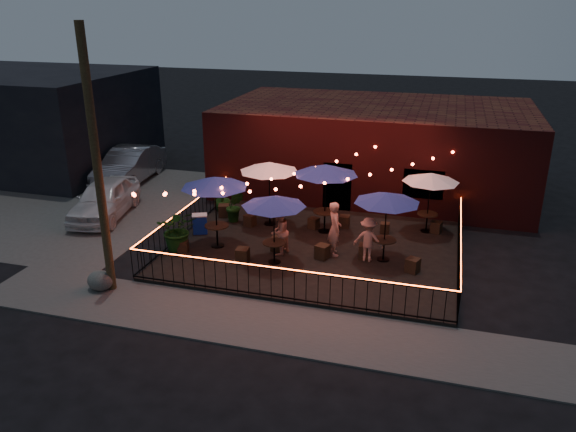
{
  "coord_description": "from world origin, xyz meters",
  "views": [
    {
      "loc": [
        4.23,
        -16.08,
        8.47
      ],
      "look_at": [
        -0.86,
        1.56,
        1.42
      ],
      "focal_mm": 35.0,
      "sensor_mm": 36.0,
      "label": 1
    }
  ],
  "objects_px": {
    "cafe_table_1": "(269,168)",
    "cafe_table_4": "(387,199)",
    "boulder": "(100,281)",
    "cafe_table_5": "(431,178)",
    "cooler": "(200,224)",
    "cafe_table_0": "(215,183)",
    "cafe_table_3": "(326,170)",
    "cafe_table_2": "(274,202)",
    "utility_pole": "(97,167)"
  },
  "relations": [
    {
      "from": "cafe_table_5",
      "to": "cooler",
      "type": "relative_size",
      "value": 3.22
    },
    {
      "from": "cafe_table_4",
      "to": "boulder",
      "type": "relative_size",
      "value": 3.41
    },
    {
      "from": "cafe_table_4",
      "to": "cooler",
      "type": "xyz_separation_m",
      "value": [
        -7.03,
        0.45,
        -1.85
      ]
    },
    {
      "from": "cooler",
      "to": "boulder",
      "type": "height_order",
      "value": "cooler"
    },
    {
      "from": "cafe_table_5",
      "to": "cooler",
      "type": "bearing_deg",
      "value": -162.81
    },
    {
      "from": "cooler",
      "to": "boulder",
      "type": "distance_m",
      "value": 4.96
    },
    {
      "from": "cafe_table_3",
      "to": "cafe_table_5",
      "type": "height_order",
      "value": "cafe_table_3"
    },
    {
      "from": "utility_pole",
      "to": "cooler",
      "type": "height_order",
      "value": "utility_pole"
    },
    {
      "from": "utility_pole",
      "to": "boulder",
      "type": "xyz_separation_m",
      "value": [
        -0.31,
        -0.15,
        -3.66
      ]
    },
    {
      "from": "utility_pole",
      "to": "boulder",
      "type": "height_order",
      "value": "utility_pole"
    },
    {
      "from": "cafe_table_0",
      "to": "cooler",
      "type": "height_order",
      "value": "cafe_table_0"
    },
    {
      "from": "cafe_table_0",
      "to": "utility_pole",
      "type": "bearing_deg",
      "value": -118.52
    },
    {
      "from": "cafe_table_1",
      "to": "cafe_table_4",
      "type": "bearing_deg",
      "value": -23.48
    },
    {
      "from": "cafe_table_2",
      "to": "cafe_table_4",
      "type": "distance_m",
      "value": 3.74
    },
    {
      "from": "utility_pole",
      "to": "cafe_table_4",
      "type": "distance_m",
      "value": 9.12
    },
    {
      "from": "cafe_table_1",
      "to": "cafe_table_5",
      "type": "relative_size",
      "value": 1.05
    },
    {
      "from": "cafe_table_0",
      "to": "cooler",
      "type": "relative_size",
      "value": 3.55
    },
    {
      "from": "cafe_table_1",
      "to": "cooler",
      "type": "height_order",
      "value": "cafe_table_1"
    },
    {
      "from": "cafe_table_2",
      "to": "boulder",
      "type": "height_order",
      "value": "cafe_table_2"
    },
    {
      "from": "cafe_table_0",
      "to": "cafe_table_4",
      "type": "relative_size",
      "value": 0.91
    },
    {
      "from": "cafe_table_1",
      "to": "cafe_table_4",
      "type": "xyz_separation_m",
      "value": [
        4.75,
        -2.07,
        -0.11
      ]
    },
    {
      "from": "cafe_table_3",
      "to": "cafe_table_0",
      "type": "bearing_deg",
      "value": -144.66
    },
    {
      "from": "cafe_table_3",
      "to": "cafe_table_5",
      "type": "bearing_deg",
      "value": 16.26
    },
    {
      "from": "cafe_table_5",
      "to": "cooler",
      "type": "xyz_separation_m",
      "value": [
        -8.3,
        -2.57,
        -1.76
      ]
    },
    {
      "from": "cafe_table_1",
      "to": "utility_pole",
      "type": "bearing_deg",
      "value": -116.83
    },
    {
      "from": "utility_pole",
      "to": "boulder",
      "type": "relative_size",
      "value": 9.31
    },
    {
      "from": "cafe_table_0",
      "to": "boulder",
      "type": "relative_size",
      "value": 3.11
    },
    {
      "from": "cafe_table_2",
      "to": "boulder",
      "type": "relative_size",
      "value": 2.99
    },
    {
      "from": "utility_pole",
      "to": "cafe_table_0",
      "type": "xyz_separation_m",
      "value": [
        2.01,
        3.7,
        -1.45
      ]
    },
    {
      "from": "cafe_table_1",
      "to": "cafe_table_4",
      "type": "relative_size",
      "value": 0.87
    },
    {
      "from": "cafe_table_0",
      "to": "cafe_table_5",
      "type": "distance_m",
      "value": 8.01
    },
    {
      "from": "cafe_table_1",
      "to": "cafe_table_0",
      "type": "bearing_deg",
      "value": -114.33
    },
    {
      "from": "cafe_table_4",
      "to": "cafe_table_5",
      "type": "distance_m",
      "value": 3.27
    },
    {
      "from": "cafe_table_0",
      "to": "cafe_table_4",
      "type": "height_order",
      "value": "cafe_table_0"
    },
    {
      "from": "utility_pole",
      "to": "cafe_table_5",
      "type": "xyz_separation_m",
      "value": [
        9.2,
        7.22,
        -1.71
      ]
    },
    {
      "from": "cafe_table_0",
      "to": "boulder",
      "type": "bearing_deg",
      "value": -121.04
    },
    {
      "from": "cafe_table_1",
      "to": "cafe_table_5",
      "type": "xyz_separation_m",
      "value": [
        6.03,
        0.95,
        -0.19
      ]
    },
    {
      "from": "cafe_table_0",
      "to": "cafe_table_3",
      "type": "height_order",
      "value": "cafe_table_3"
    },
    {
      "from": "cafe_table_1",
      "to": "cafe_table_2",
      "type": "height_order",
      "value": "cafe_table_1"
    },
    {
      "from": "cafe_table_2",
      "to": "boulder",
      "type": "xyz_separation_m",
      "value": [
        -4.7,
        -3.13,
        -1.99
      ]
    },
    {
      "from": "cafe_table_3",
      "to": "cafe_table_4",
      "type": "relative_size",
      "value": 0.91
    },
    {
      "from": "cafe_table_3",
      "to": "cafe_table_2",
      "type": "bearing_deg",
      "value": -108.3
    },
    {
      "from": "utility_pole",
      "to": "cafe_table_1",
      "type": "relative_size",
      "value": 3.13
    },
    {
      "from": "cafe_table_3",
      "to": "cooler",
      "type": "relative_size",
      "value": 3.55
    },
    {
      "from": "cafe_table_2",
      "to": "cafe_table_5",
      "type": "relative_size",
      "value": 1.06
    },
    {
      "from": "cafe_table_4",
      "to": "boulder",
      "type": "xyz_separation_m",
      "value": [
        -8.23,
        -4.36,
        -2.04
      ]
    },
    {
      "from": "cafe_table_0",
      "to": "cafe_table_5",
      "type": "height_order",
      "value": "cafe_table_0"
    },
    {
      "from": "cafe_table_1",
      "to": "cooler",
      "type": "xyz_separation_m",
      "value": [
        -2.27,
        -1.62,
        -1.95
      ]
    },
    {
      "from": "cafe_table_3",
      "to": "cafe_table_1",
      "type": "bearing_deg",
      "value": 176.18
    },
    {
      "from": "cafe_table_0",
      "to": "cafe_table_5",
      "type": "xyz_separation_m",
      "value": [
        7.19,
        3.53,
        -0.26
      ]
    }
  ]
}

